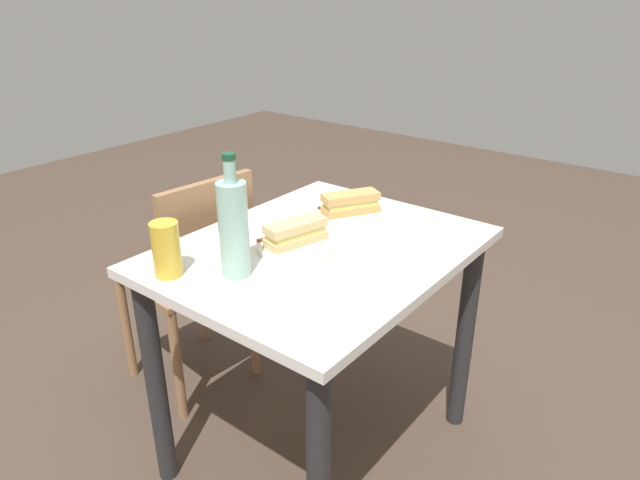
% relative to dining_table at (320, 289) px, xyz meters
% --- Properties ---
extents(ground_plane, '(8.00, 8.00, 0.00)m').
position_rel_dining_table_xyz_m(ground_plane, '(0.00, 0.00, -0.63)').
color(ground_plane, '#47382D').
extents(dining_table, '(0.94, 0.75, 0.77)m').
position_rel_dining_table_xyz_m(dining_table, '(0.00, 0.00, 0.00)').
color(dining_table, silver).
rests_on(dining_table, ground).
extents(chair_far, '(0.44, 0.44, 0.88)m').
position_rel_dining_table_xyz_m(chair_far, '(-0.01, 0.57, -0.12)').
color(chair_far, '#936B47').
rests_on(chair_far, ground).
extents(plate_near, '(0.23, 0.23, 0.01)m').
position_rel_dining_table_xyz_m(plate_near, '(-0.05, 0.05, 0.15)').
color(plate_near, silver).
rests_on(plate_near, dining_table).
extents(baguette_sandwich_near, '(0.20, 0.11, 0.07)m').
position_rel_dining_table_xyz_m(baguette_sandwich_near, '(-0.05, 0.05, 0.19)').
color(baguette_sandwich_near, '#DBB77A').
rests_on(baguette_sandwich_near, plate_near).
extents(knife_near, '(0.16, 0.10, 0.01)m').
position_rel_dining_table_xyz_m(knife_near, '(-0.05, 0.11, 0.16)').
color(knife_near, silver).
rests_on(knife_near, plate_near).
extents(plate_far, '(0.23, 0.23, 0.01)m').
position_rel_dining_table_xyz_m(plate_far, '(0.24, 0.06, 0.15)').
color(plate_far, silver).
rests_on(plate_far, dining_table).
extents(baguette_sandwich_far, '(0.20, 0.16, 0.07)m').
position_rel_dining_table_xyz_m(baguette_sandwich_far, '(0.24, 0.06, 0.19)').
color(baguette_sandwich_far, tan).
rests_on(baguette_sandwich_far, plate_far).
extents(knife_far, '(0.14, 0.13, 0.01)m').
position_rel_dining_table_xyz_m(knife_far, '(0.26, 0.12, 0.16)').
color(knife_far, silver).
rests_on(knife_far, plate_far).
extents(water_bottle, '(0.08, 0.08, 0.33)m').
position_rel_dining_table_xyz_m(water_bottle, '(-0.28, 0.07, 0.28)').
color(water_bottle, '#99C6B7').
rests_on(water_bottle, dining_table).
extents(beer_glass, '(0.07, 0.07, 0.15)m').
position_rel_dining_table_xyz_m(beer_glass, '(-0.39, 0.21, 0.22)').
color(beer_glass, gold).
rests_on(beer_glass, dining_table).
extents(olive_bowl, '(0.10, 0.10, 0.03)m').
position_rel_dining_table_xyz_m(olive_bowl, '(0.34, -0.14, 0.16)').
color(olive_bowl, silver).
rests_on(olive_bowl, dining_table).
extents(paper_napkin, '(0.18, 0.18, 0.00)m').
position_rel_dining_table_xyz_m(paper_napkin, '(-0.24, -0.14, 0.15)').
color(paper_napkin, white).
rests_on(paper_napkin, dining_table).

